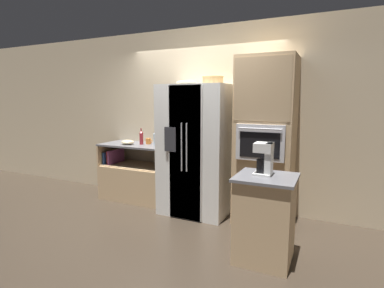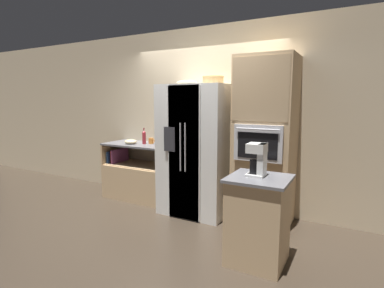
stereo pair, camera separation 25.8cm
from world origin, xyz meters
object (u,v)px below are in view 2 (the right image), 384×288
object	(u,v)px
coffee_maker	(258,159)
mixing_bowl	(131,142)
wicker_basket	(213,80)
fruit_bowl	(187,83)
mug	(151,141)
bottle_short	(158,138)
refrigerator	(197,150)
bottle_tall	(144,137)
wall_oven	(265,142)

from	to	relation	value
coffee_maker	mixing_bowl	bearing A→B (deg)	159.07
wicker_basket	mixing_bowl	bearing A→B (deg)	-176.87
fruit_bowl	mug	world-z (taller)	fruit_bowl
bottle_short	mug	distance (m)	0.19
bottle_short	mixing_bowl	xyz separation A→B (m)	(-0.47, -0.14, -0.08)
refrigerator	coffee_maker	world-z (taller)	refrigerator
wicker_basket	bottle_tall	world-z (taller)	wicker_basket
refrigerator	wicker_basket	distance (m)	1.04
refrigerator	coffee_maker	distance (m)	1.53
coffee_maker	fruit_bowl	bearing A→B (deg)	145.54
mixing_bowl	refrigerator	bearing A→B (deg)	0.21
wicker_basket	bottle_short	size ratio (longest dim) A/B	1.19
bottle_tall	bottle_short	world-z (taller)	bottle_tall
wall_oven	mixing_bowl	distance (m)	2.25
wall_oven	wicker_basket	distance (m)	1.14
coffee_maker	wall_oven	bearing A→B (deg)	101.60
mug	bottle_tall	bearing A→B (deg)	-136.09
wall_oven	refrigerator	bearing A→B (deg)	-175.72
mug	mixing_bowl	world-z (taller)	mug
wicker_basket	bottle_tall	xyz separation A→B (m)	(-1.27, 0.02, -0.90)
mixing_bowl	wall_oven	bearing A→B (deg)	2.00
wicker_basket	bottle_tall	bearing A→B (deg)	179.12
wall_oven	bottle_short	size ratio (longest dim) A/B	8.65
refrigerator	coffee_maker	bearing A→B (deg)	-38.23
refrigerator	wicker_basket	xyz separation A→B (m)	(0.22, 0.08, 1.01)
refrigerator	mixing_bowl	world-z (taller)	refrigerator
wall_oven	wicker_basket	size ratio (longest dim) A/B	7.24
coffee_maker	mug	bearing A→B (deg)	152.63
wicker_basket	fruit_bowl	size ratio (longest dim) A/B	1.03
refrigerator	bottle_tall	bearing A→B (deg)	174.80
refrigerator	wall_oven	world-z (taller)	wall_oven
refrigerator	mug	xyz separation A→B (m)	(-0.97, 0.18, 0.05)
refrigerator	bottle_tall	distance (m)	1.06
wall_oven	mixing_bowl	xyz separation A→B (m)	(-2.25, -0.08, -0.14)
bottle_tall	mixing_bowl	world-z (taller)	bottle_tall
bottle_tall	mug	distance (m)	0.14
wicker_basket	coffee_maker	bearing A→B (deg)	-46.09
mug	wall_oven	bearing A→B (deg)	-3.02
wall_oven	mixing_bowl	bearing A→B (deg)	-178.00
fruit_bowl	bottle_short	distance (m)	1.08
bottle_short	wicker_basket	bearing A→B (deg)	-3.15
wicker_basket	coffee_maker	xyz separation A→B (m)	(0.98, -1.02, -0.87)
wall_oven	bottle_short	world-z (taller)	wall_oven
mixing_bowl	coffee_maker	bearing A→B (deg)	-20.93
fruit_bowl	mug	bearing A→B (deg)	166.87
bottle_short	mixing_bowl	distance (m)	0.49
wicker_basket	mixing_bowl	xyz separation A→B (m)	(-1.47, -0.08, -0.98)
refrigerator	mug	world-z (taller)	refrigerator
refrigerator	coffee_maker	xyz separation A→B (m)	(1.20, -0.94, 0.15)
bottle_tall	mixing_bowl	bearing A→B (deg)	-153.99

